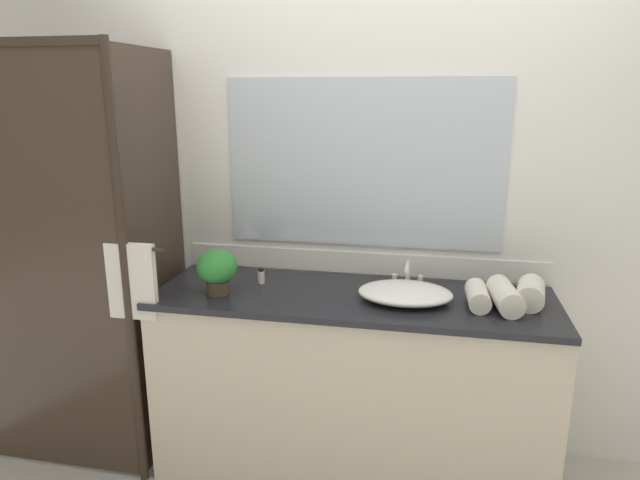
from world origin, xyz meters
The scene contains 12 objects.
ground_plane centered at (0.00, 0.00, 0.00)m, with size 8.00×8.00×0.00m, color #B7B2A8.
wall_back_with_mirror centered at (0.00, 0.34, 1.30)m, with size 4.40×0.06×2.60m.
vanity_cabinet centered at (0.00, 0.01, 0.45)m, with size 1.80×0.58×0.90m.
shower_enclosure centered at (-1.27, -0.19, 1.03)m, with size 1.20×0.59×2.00m.
sink_basin centered at (0.23, -0.02, 0.93)m, with size 0.41×0.31×0.07m, color white.
faucet centered at (0.23, 0.15, 0.94)m, with size 0.17×0.15×0.13m.
potted_plant centered at (-0.60, -0.10, 1.02)m, with size 0.18×0.18×0.21m.
amenity_bottle_shampoo centered at (-0.69, 0.13, 0.95)m, with size 0.03×0.03×0.10m.
amenity_bottle_lotion centered at (-0.45, 0.08, 0.94)m, with size 0.03×0.03×0.08m.
rolled_towel_near_edge centered at (0.76, 0.02, 0.96)m, with size 0.12×0.12×0.20m, color silver.
rolled_towel_middle centered at (0.65, -0.03, 0.95)m, with size 0.11×0.11×0.26m, color silver.
rolled_towel_far_edge centered at (0.54, -0.02, 0.95)m, with size 0.09×0.09×0.21m, color silver.
Camera 1 is at (0.32, -2.36, 1.79)m, focal length 31.51 mm.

